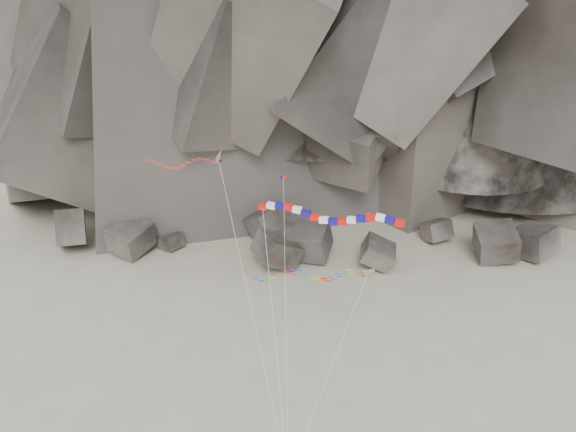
# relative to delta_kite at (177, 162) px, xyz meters

# --- Properties ---
(ground) EXTENTS (260.00, 260.00, 0.00)m
(ground) POSITION_rel_delta_kite_xyz_m (10.73, -2.85, -24.27)
(ground) COLOR #A59E85
(ground) RESTS_ON ground
(boulder_field) EXTENTS (81.26, 18.21, 8.40)m
(boulder_field) POSITION_rel_delta_kite_xyz_m (12.95, 30.22, -22.17)
(boulder_field) COLOR #47423F
(boulder_field) RESTS_ON ground
(delta_kite) EXTENTS (15.33, 15.82, 24.00)m
(delta_kite) POSITION_rel_delta_kite_xyz_m (0.00, 0.00, 0.00)
(delta_kite) COLOR red
(delta_kite) RESTS_ON ground
(banner_kite) EXTENTS (12.89, 12.62, 20.14)m
(banner_kite) POSITION_rel_delta_kite_xyz_m (14.42, -4.77, -3.10)
(banner_kite) COLOR red
(banner_kite) RESTS_ON ground
(parafoil_kite) EXTENTS (12.37, 14.17, 12.55)m
(parafoil_kite) POSITION_rel_delta_kite_xyz_m (12.48, -1.40, -10.81)
(parafoil_kite) COLOR #CDD90C
(parafoil_kite) RESTS_ON ground
(pennant_kite) EXTENTS (1.60, 12.85, 22.30)m
(pennant_kite) POSITION_rel_delta_kite_xyz_m (10.63, -5.76, -6.20)
(pennant_kite) COLOR red
(pennant_kite) RESTS_ON ground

